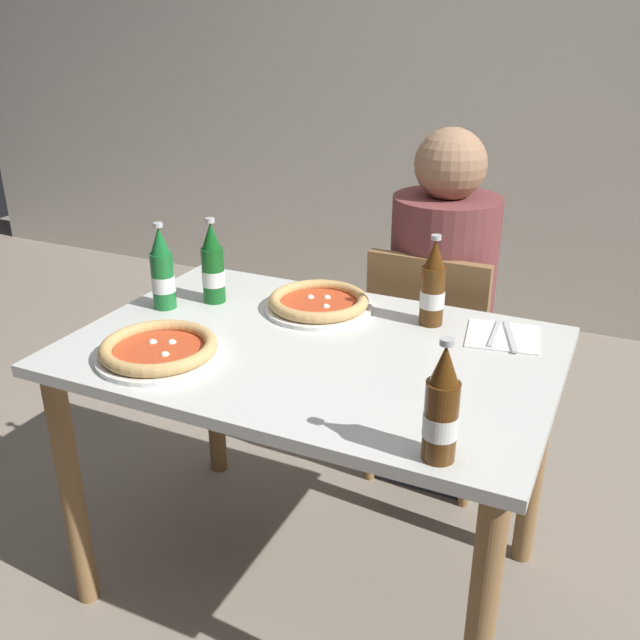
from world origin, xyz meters
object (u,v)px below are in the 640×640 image
(pizza_margherita_near, at_px, (319,303))
(beer_bottle_extra, at_px, (213,267))
(diner_seated, at_px, (439,321))
(napkin_with_cutlery, at_px, (503,336))
(beer_bottle_center, at_px, (162,273))
(beer_bottle_right, at_px, (433,287))
(chair_behind_table, at_px, (432,354))
(dining_table_main, at_px, (312,385))
(pizza_marinara_far, at_px, (159,349))
(beer_bottle_left, at_px, (441,410))

(pizza_margherita_near, distance_m, beer_bottle_extra, 0.32)
(diner_seated, distance_m, napkin_with_cutlery, 0.52)
(beer_bottle_center, xyz_separation_m, beer_bottle_right, (0.72, 0.21, 0.00))
(diner_seated, distance_m, pizza_margherita_near, 0.53)
(chair_behind_table, relative_size, beer_bottle_extra, 3.44)
(chair_behind_table, relative_size, diner_seated, 0.70)
(diner_seated, xyz_separation_m, pizza_margherita_near, (-0.23, -0.44, 0.19))
(dining_table_main, height_order, pizza_margherita_near, pizza_margherita_near)
(chair_behind_table, distance_m, napkin_with_cutlery, 0.53)
(pizza_marinara_far, bearing_deg, beer_bottle_extra, 101.92)
(dining_table_main, xyz_separation_m, beer_bottle_extra, (-0.38, 0.15, 0.22))
(beer_bottle_left, bearing_deg, beer_bottle_center, 156.78)
(diner_seated, xyz_separation_m, beer_bottle_right, (0.08, -0.40, 0.27))
(pizza_margherita_near, relative_size, napkin_with_cutlery, 1.47)
(pizza_marinara_far, distance_m, beer_bottle_extra, 0.38)
(dining_table_main, distance_m, pizza_marinara_far, 0.40)
(beer_bottle_center, xyz_separation_m, beer_bottle_extra, (0.10, 0.10, 0.00))
(pizza_margherita_near, height_order, beer_bottle_center, beer_bottle_center)
(pizza_margherita_near, bearing_deg, chair_behind_table, 59.30)
(dining_table_main, height_order, napkin_with_cutlery, napkin_with_cutlery)
(beer_bottle_center, height_order, napkin_with_cutlery, beer_bottle_center)
(beer_bottle_left, distance_m, beer_bottle_center, 0.99)
(beer_bottle_extra, distance_m, napkin_with_cutlery, 0.82)
(beer_bottle_right, bearing_deg, beer_bottle_center, -163.90)
(pizza_marinara_far, xyz_separation_m, beer_bottle_center, (-0.18, 0.27, 0.08))
(pizza_margherita_near, distance_m, beer_bottle_right, 0.33)
(pizza_margherita_near, distance_m, pizza_marinara_far, 0.49)
(diner_seated, bearing_deg, pizza_margherita_near, -117.86)
(chair_behind_table, relative_size, beer_bottle_center, 3.44)
(pizza_marinara_far, height_order, beer_bottle_left, beer_bottle_left)
(beer_bottle_center, bearing_deg, diner_seated, 43.73)
(beer_bottle_left, distance_m, beer_bottle_right, 0.63)
(dining_table_main, bearing_deg, beer_bottle_left, -38.57)
(diner_seated, relative_size, beer_bottle_center, 4.89)
(beer_bottle_left, bearing_deg, beer_bottle_right, 107.96)
(napkin_with_cutlery, bearing_deg, diner_seated, 124.01)
(beer_bottle_extra, height_order, napkin_with_cutlery, beer_bottle_extra)
(pizza_marinara_far, distance_m, beer_bottle_left, 0.75)
(beer_bottle_extra, bearing_deg, pizza_margherita_near, 12.66)
(beer_bottle_left, relative_size, beer_bottle_extra, 1.00)
(chair_behind_table, height_order, diner_seated, diner_seated)
(beer_bottle_left, bearing_deg, chair_behind_table, 106.18)
(pizza_margherita_near, xyz_separation_m, pizza_marinara_far, (-0.22, -0.43, -0.00))
(chair_behind_table, relative_size, beer_bottle_left, 3.44)
(pizza_margherita_near, distance_m, beer_bottle_left, 0.76)
(beer_bottle_left, bearing_deg, dining_table_main, 141.43)
(beer_bottle_center, relative_size, beer_bottle_extra, 1.00)
(dining_table_main, relative_size, napkin_with_cutlery, 5.80)
(diner_seated, height_order, beer_bottle_right, diner_seated)
(beer_bottle_right, height_order, napkin_with_cutlery, beer_bottle_right)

